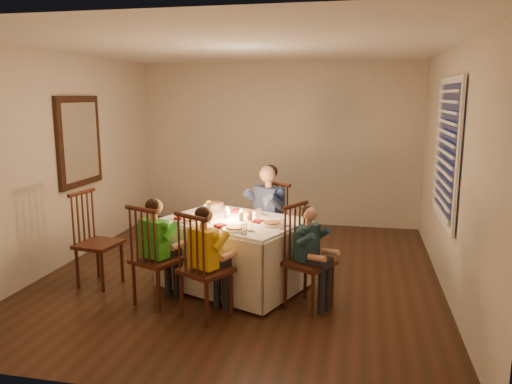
% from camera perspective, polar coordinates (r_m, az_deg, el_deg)
% --- Properties ---
extents(ground, '(5.00, 5.00, 0.00)m').
position_cam_1_polar(ground, '(6.00, -1.54, -9.29)').
color(ground, black).
rests_on(ground, ground).
extents(wall_left, '(0.02, 5.00, 2.60)m').
position_cam_1_polar(wall_left, '(6.59, -21.03, 3.45)').
color(wall_left, beige).
rests_on(wall_left, ground).
extents(wall_right, '(0.02, 5.00, 2.60)m').
position_cam_1_polar(wall_right, '(5.60, 21.39, 2.22)').
color(wall_right, beige).
rests_on(wall_right, ground).
extents(wall_back, '(4.50, 0.02, 2.60)m').
position_cam_1_polar(wall_back, '(8.12, 2.58, 5.47)').
color(wall_back, beige).
rests_on(wall_back, ground).
extents(ceiling, '(5.00, 5.00, 0.00)m').
position_cam_1_polar(ceiling, '(5.65, -1.68, 16.26)').
color(ceiling, white).
rests_on(ceiling, wall_back).
extents(dining_table, '(1.74, 1.52, 0.73)m').
position_cam_1_polar(dining_table, '(5.47, -2.59, -5.35)').
color(dining_table, white).
rests_on(dining_table, ground).
extents(chair_adult, '(0.57, 0.57, 1.04)m').
position_cam_1_polar(chair_adult, '(6.25, 1.28, -8.46)').
color(chair_adult, '#35120E').
rests_on(chair_adult, ground).
extents(chair_near_left, '(0.54, 0.53, 1.04)m').
position_cam_1_polar(chair_near_left, '(5.30, -11.05, -12.32)').
color(chair_near_left, '#35120E').
rests_on(chair_near_left, ground).
extents(chair_near_right, '(0.57, 0.56, 1.04)m').
position_cam_1_polar(chair_near_right, '(4.96, -5.63, -13.89)').
color(chair_near_right, '#35120E').
rests_on(chair_near_right, ground).
extents(chair_end, '(0.56, 0.57, 1.04)m').
position_cam_1_polar(chair_end, '(5.15, 6.01, -12.90)').
color(chair_end, '#35120E').
rests_on(chair_end, ground).
extents(chair_extra, '(0.47, 0.49, 1.06)m').
position_cam_1_polar(chair_extra, '(5.94, -17.27, -10.02)').
color(chair_extra, '#35120E').
rests_on(chair_extra, ground).
extents(adult, '(0.62, 0.61, 1.26)m').
position_cam_1_polar(adult, '(6.25, 1.28, -8.46)').
color(adult, navy).
rests_on(adult, ground).
extents(child_green, '(0.46, 0.45, 1.09)m').
position_cam_1_polar(child_green, '(5.30, -11.05, -12.32)').
color(child_green, green).
rests_on(child_green, ground).
extents(child_yellow, '(0.47, 0.46, 1.08)m').
position_cam_1_polar(child_yellow, '(4.96, -5.63, -13.89)').
color(child_yellow, gold).
rests_on(child_yellow, ground).
extents(child_teal, '(0.42, 0.44, 1.03)m').
position_cam_1_polar(child_teal, '(5.15, 6.01, -12.90)').
color(child_teal, '#193540').
rests_on(child_teal, ground).
extents(setting_adult, '(0.34, 0.34, 0.02)m').
position_cam_1_polar(setting_adult, '(5.64, -0.65, -2.44)').
color(setting_adult, white).
rests_on(setting_adult, dining_table).
extents(setting_green, '(0.34, 0.34, 0.02)m').
position_cam_1_polar(setting_green, '(5.35, -7.26, -3.29)').
color(setting_green, white).
rests_on(setting_green, dining_table).
extents(setting_yellow, '(0.34, 0.34, 0.02)m').
position_cam_1_polar(setting_yellow, '(4.99, -2.46, -4.24)').
color(setting_yellow, white).
rests_on(setting_yellow, dining_table).
extents(setting_teal, '(0.34, 0.34, 0.02)m').
position_cam_1_polar(setting_teal, '(5.18, 1.91, -3.68)').
color(setting_teal, white).
rests_on(setting_teal, dining_table).
extents(candle_left, '(0.06, 0.06, 0.10)m').
position_cam_1_polar(candle_left, '(5.45, -3.30, -2.51)').
color(candle_left, white).
rests_on(candle_left, dining_table).
extents(candle_right, '(0.06, 0.06, 0.10)m').
position_cam_1_polar(candle_right, '(5.34, -1.72, -2.77)').
color(candle_right, white).
rests_on(candle_right, dining_table).
extents(squash, '(0.09, 0.09, 0.09)m').
position_cam_1_polar(squash, '(5.99, -5.45, -1.35)').
color(squash, yellow).
rests_on(squash, dining_table).
extents(orange_fruit, '(0.08, 0.08, 0.08)m').
position_cam_1_polar(orange_fruit, '(5.34, -0.68, -2.89)').
color(orange_fruit, orange).
rests_on(orange_fruit, dining_table).
extents(serving_bowl, '(0.22, 0.22, 0.05)m').
position_cam_1_polar(serving_bowl, '(5.97, -4.74, -1.58)').
color(serving_bowl, white).
rests_on(serving_bowl, dining_table).
extents(wall_mirror, '(0.06, 0.95, 1.15)m').
position_cam_1_polar(wall_mirror, '(6.80, -19.54, 5.47)').
color(wall_mirror, black).
rests_on(wall_mirror, wall_left).
extents(window_blinds, '(0.07, 1.34, 1.54)m').
position_cam_1_polar(window_blinds, '(5.67, 20.94, 4.39)').
color(window_blinds, black).
rests_on(window_blinds, wall_right).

